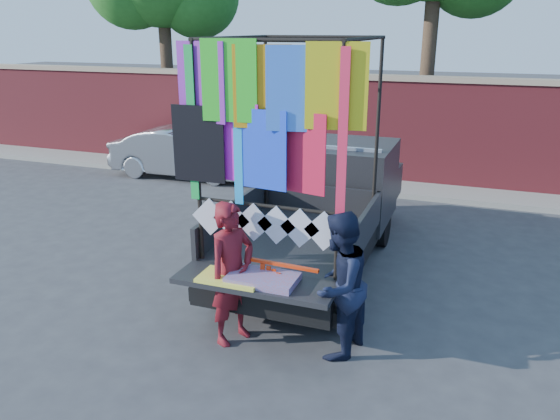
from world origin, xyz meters
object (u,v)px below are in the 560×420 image
(pickup_truck, at_px, (327,202))
(sedan, at_px, (184,153))
(man, at_px, (339,286))
(woman, at_px, (232,273))

(pickup_truck, distance_m, sedan, 6.00)
(pickup_truck, relative_size, man, 3.24)
(pickup_truck, relative_size, sedan, 1.51)
(pickup_truck, relative_size, woman, 3.20)
(pickup_truck, xyz_separation_m, woman, (-0.32, -3.06, -0.02))
(man, bearing_deg, woman, -71.97)
(woman, height_order, man, woman)
(sedan, bearing_deg, man, -141.18)
(sedan, height_order, man, man)
(woman, bearing_deg, sedan, 57.46)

